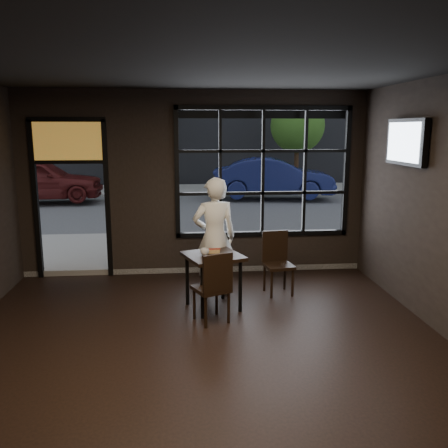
{
  "coord_description": "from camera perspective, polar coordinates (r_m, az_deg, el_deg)",
  "views": [
    {
      "loc": [
        -0.22,
        -4.71,
        2.55
      ],
      "look_at": [
        0.4,
        2.2,
        1.15
      ],
      "focal_mm": 38.0,
      "sensor_mm": 36.0,
      "label": 1
    }
  ],
  "objects": [
    {
      "name": "navy_car",
      "position": [
        17.27,
        5.95,
        5.58
      ],
      "size": [
        4.49,
        2.08,
        1.42
      ],
      "primitive_type": "imported",
      "rotation": [
        0.0,
        0.0,
        1.44
      ],
      "color": "#151C4A",
      "rests_on": "street_asphalt"
    },
    {
      "name": "chair_window",
      "position": [
        7.44,
        6.6,
        -4.77
      ],
      "size": [
        0.48,
        0.48,
        0.97
      ],
      "primitive_type": "cube",
      "rotation": [
        0.0,
        0.0,
        0.15
      ],
      "color": "black",
      "rests_on": "floor"
    },
    {
      "name": "cup",
      "position": [
        6.69,
        -2.35,
        -3.36
      ],
      "size": [
        0.15,
        0.15,
        0.1
      ],
      "primitive_type": "imported",
      "rotation": [
        0.0,
        0.0,
        0.29
      ],
      "color": "silver",
      "rests_on": "cafe_table"
    },
    {
      "name": "building_across",
      "position": [
        28.15,
        -4.91,
        21.5
      ],
      "size": [
        28.0,
        12.0,
        15.0
      ],
      "primitive_type": "cube",
      "color": "#5B5956",
      "rests_on": "ground"
    },
    {
      "name": "cafe_table",
      "position": [
        6.84,
        -1.3,
        -6.9
      ],
      "size": [
        0.95,
        0.95,
        0.8
      ],
      "primitive_type": "cube",
      "rotation": [
        0.0,
        0.0,
        0.35
      ],
      "color": "black",
      "rests_on": "floor"
    },
    {
      "name": "street_asphalt",
      "position": [
        28.83,
        -4.66,
        6.26
      ],
      "size": [
        60.0,
        41.0,
        0.04
      ],
      "primitive_type": "cube",
      "color": "#545456",
      "rests_on": "ground"
    },
    {
      "name": "hotdog",
      "position": [
        6.8,
        -1.31,
        -3.27
      ],
      "size": [
        0.21,
        0.11,
        0.06
      ],
      "primitive_type": null,
      "rotation": [
        0.0,
        0.0,
        0.14
      ],
      "color": "tan",
      "rests_on": "cafe_table"
    },
    {
      "name": "tree_right",
      "position": [
        19.99,
        8.83,
        11.58
      ],
      "size": [
        2.21,
        2.21,
        3.77
      ],
      "color": "#332114",
      "rests_on": "street_asphalt"
    },
    {
      "name": "tree_left",
      "position": [
        19.48,
        -10.71,
        13.41
      ],
      "size": [
        2.74,
        2.74,
        4.68
      ],
      "color": "#332114",
      "rests_on": "street_asphalt"
    },
    {
      "name": "tv",
      "position": [
        7.2,
        21.1,
        9.18
      ],
      "size": [
        0.13,
        1.11,
        0.65
      ],
      "primitive_type": "cube",
      "color": "black",
      "rests_on": "wall_right"
    },
    {
      "name": "window_frame",
      "position": [
        8.37,
        4.7,
        6.23
      ],
      "size": [
        3.06,
        0.12,
        2.28
      ],
      "primitive_type": "cube",
      "color": "black",
      "rests_on": "ground"
    },
    {
      "name": "man",
      "position": [
        7.22,
        -1.16,
        -1.64
      ],
      "size": [
        0.73,
        0.54,
        1.84
      ],
      "primitive_type": "imported",
      "rotation": [
        0.0,
        0.0,
        3.29
      ],
      "color": "white",
      "rests_on": "floor"
    },
    {
      "name": "floor",
      "position": [
        5.37,
        -2.27,
        -17.09
      ],
      "size": [
        6.0,
        7.0,
        0.02
      ],
      "primitive_type": "cube",
      "color": "black",
      "rests_on": "ground"
    },
    {
      "name": "chair_near",
      "position": [
        6.36,
        -1.56,
        -7.5
      ],
      "size": [
        0.56,
        0.56,
        0.98
      ],
      "primitive_type": "cube",
      "rotation": [
        0.0,
        0.0,
        3.56
      ],
      "color": "black",
      "rests_on": "floor"
    },
    {
      "name": "stained_transom",
      "position": [
        8.43,
        -18.26,
        9.48
      ],
      "size": [
        1.2,
        0.06,
        0.7
      ],
      "primitive_type": "cube",
      "color": "orange",
      "rests_on": "ground"
    },
    {
      "name": "maroon_car",
      "position": [
        17.46,
        -21.42,
        4.96
      ],
      "size": [
        4.35,
        1.93,
        1.45
      ],
      "primitive_type": "imported",
      "rotation": [
        0.0,
        0.0,
        1.62
      ],
      "color": "#4F1514",
      "rests_on": "street_asphalt"
    },
    {
      "name": "ceiling",
      "position": [
        4.76,
        -2.59,
        19.35
      ],
      "size": [
        6.0,
        7.0,
        0.02
      ],
      "primitive_type": "cube",
      "color": "black",
      "rests_on": "ground"
    }
  ]
}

